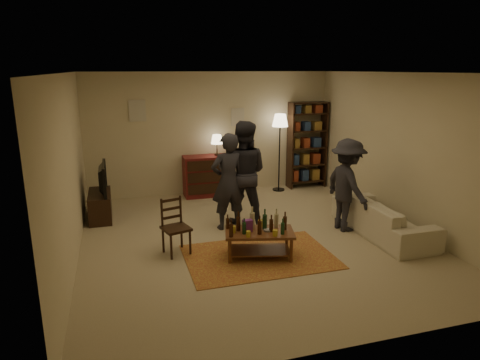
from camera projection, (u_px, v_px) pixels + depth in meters
name	position (u px, v px, depth m)	size (l,w,h in m)	color
floor	(253.00, 239.00, 7.14)	(6.00, 6.00, 0.00)	#C6B793
room_shell	(182.00, 114.00, 9.27)	(6.00, 6.00, 6.00)	beige
rug	(259.00, 256.00, 6.46)	(2.20, 1.50, 0.01)	#9B3021
coffee_table	(258.00, 233.00, 6.37)	(1.12, 0.78, 0.76)	brown
dining_chair	(174.00, 224.00, 6.51)	(0.47, 0.47, 0.88)	black
tv_stand	(100.00, 199.00, 8.04)	(0.40, 1.00, 1.06)	black
dresser	(207.00, 175.00, 9.48)	(1.00, 0.50, 1.36)	maroon
bookshelf	(307.00, 144.00, 10.07)	(0.90, 0.34, 2.02)	black
floor_lamp	(280.00, 126.00, 9.63)	(0.36, 0.36, 1.77)	black
sofa	(383.00, 217.00, 7.29)	(2.08, 0.81, 0.61)	beige
person_left	(228.00, 182.00, 7.43)	(0.62, 0.41, 1.71)	#24242B
person_right	(243.00, 173.00, 7.69)	(0.91, 0.71, 1.88)	#24232A
person_by_sofa	(347.00, 185.00, 7.38)	(1.04, 0.60, 1.61)	#26252D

